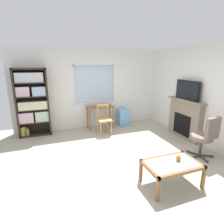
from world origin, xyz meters
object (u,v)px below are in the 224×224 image
at_px(sippy_cup, 179,158).
at_px(coffee_table, 172,166).
at_px(bookshelf, 32,101).
at_px(wooden_chair, 104,119).
at_px(desk_under_window, 100,110).
at_px(plastic_drawer_unit, 123,117).
at_px(tv, 187,90).
at_px(fireplace, 185,119).
at_px(office_chair, 206,135).

bearing_deg(sippy_cup, coffee_table, -168.60).
xyz_separation_m(bookshelf, wooden_chair, (1.99, -0.62, -0.57)).
relative_size(desk_under_window, plastic_drawer_unit, 1.51).
height_order(plastic_drawer_unit, coffee_table, plastic_drawer_unit).
distance_m(tv, sippy_cup, 2.45).
xyz_separation_m(wooden_chair, sippy_cup, (0.54, -2.70, 0.00)).
relative_size(bookshelf, plastic_drawer_unit, 3.43).
bearing_deg(fireplace, office_chair, -110.82).
distance_m(wooden_chair, coffee_table, 2.76).
bearing_deg(plastic_drawer_unit, office_chair, -73.93).
bearing_deg(bookshelf, fireplace, -22.20).
bearing_deg(plastic_drawer_unit, bookshelf, 178.87).
bearing_deg(tv, bookshelf, 157.71).
height_order(tv, coffee_table, tv).
bearing_deg(desk_under_window, fireplace, -36.90).
xyz_separation_m(desk_under_window, sippy_cup, (0.51, -3.22, -0.15)).
bearing_deg(plastic_drawer_unit, fireplace, -52.39).
distance_m(bookshelf, office_chair, 4.65).
relative_size(wooden_chair, tv, 1.06).
distance_m(plastic_drawer_unit, coffee_table, 3.33).
height_order(bookshelf, office_chair, bookshelf).
relative_size(bookshelf, sippy_cup, 22.04).
relative_size(tv, office_chair, 0.85).
xyz_separation_m(plastic_drawer_unit, fireplace, (1.24, -1.62, 0.27)).
relative_size(desk_under_window, coffee_table, 0.91).
xyz_separation_m(coffee_table, sippy_cup, (0.16, 0.03, 0.11)).
distance_m(office_chair, coffee_table, 1.40).
bearing_deg(bookshelf, tv, -22.29).
relative_size(desk_under_window, office_chair, 0.87).
bearing_deg(plastic_drawer_unit, sippy_cup, -95.71).
distance_m(bookshelf, plastic_drawer_unit, 2.95).
bearing_deg(bookshelf, desk_under_window, -3.03).
distance_m(plastic_drawer_unit, tv, 2.31).
height_order(bookshelf, plastic_drawer_unit, bookshelf).
bearing_deg(sippy_cup, tv, 46.75).
bearing_deg(fireplace, plastic_drawer_unit, 127.61).
distance_m(desk_under_window, sippy_cup, 3.26).
relative_size(wooden_chair, sippy_cup, 10.00).
xyz_separation_m(office_chair, sippy_cup, (-1.13, -0.48, -0.09)).
bearing_deg(wooden_chair, office_chair, -53.10).
bearing_deg(fireplace, wooden_chair, 153.50).
distance_m(office_chair, sippy_cup, 1.23).
relative_size(wooden_chair, office_chair, 0.90).
bearing_deg(plastic_drawer_unit, tv, -52.80).
xyz_separation_m(fireplace, sippy_cup, (-1.57, -1.65, -0.10)).
bearing_deg(office_chair, fireplace, 69.18).
bearing_deg(sippy_cup, desk_under_window, 99.08).
xyz_separation_m(fireplace, coffee_table, (-1.73, -1.68, -0.20)).
height_order(wooden_chair, coffee_table, wooden_chair).
xyz_separation_m(bookshelf, office_chair, (3.65, -2.84, -0.48)).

